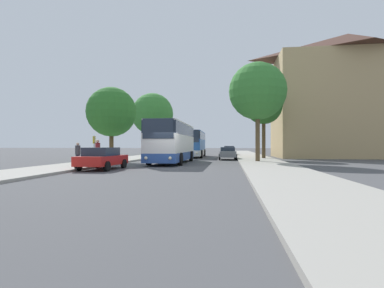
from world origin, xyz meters
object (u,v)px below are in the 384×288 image
(pedestrian_waiting_far, at_px, (98,152))
(tree_left_far, at_px, (153,114))
(bus_stop_sign, at_px, (94,146))
(tree_left_near, at_px, (111,112))
(bus_front, at_px, (172,142))
(parked_car_left_curb, at_px, (102,158))
(tree_right_mid, at_px, (264,106))
(pedestrian_waiting_near, at_px, (78,154))
(parked_car_right_near, at_px, (228,153))
(bus_middle, at_px, (194,144))
(tree_right_near, at_px, (258,91))
(parked_car_right_far, at_px, (229,150))

(pedestrian_waiting_far, bearing_deg, tree_left_far, 92.04)
(bus_stop_sign, height_order, tree_left_near, tree_left_near)
(bus_front, bearing_deg, parked_car_left_curb, -111.80)
(pedestrian_waiting_far, xyz_separation_m, tree_right_mid, (13.60, 12.71, 4.88))
(parked_car_left_curb, bearing_deg, pedestrian_waiting_far, 121.95)
(pedestrian_waiting_near, distance_m, pedestrian_waiting_far, 1.49)
(parked_car_right_near, bearing_deg, bus_middle, -58.15)
(parked_car_left_curb, relative_size, tree_right_mid, 0.54)
(bus_stop_sign, relative_size, pedestrian_waiting_far, 1.20)
(bus_front, xyz_separation_m, pedestrian_waiting_far, (-4.75, -4.88, -0.79))
(bus_front, relative_size, tree_right_near, 1.22)
(bus_middle, bearing_deg, tree_left_near, -117.56)
(bus_stop_sign, relative_size, tree_left_near, 0.32)
(pedestrian_waiting_far, relative_size, tree_left_near, 0.27)
(pedestrian_waiting_far, xyz_separation_m, tree_right_near, (12.35, 6.20, 5.38))
(parked_car_right_near, xyz_separation_m, tree_left_far, (-12.12, 14.00, 5.89))
(bus_front, bearing_deg, parked_car_right_far, 76.72)
(tree_left_near, bearing_deg, bus_middle, 63.94)
(parked_car_right_near, relative_size, tree_left_near, 0.59)
(bus_middle, distance_m, bus_stop_sign, 17.52)
(bus_middle, relative_size, tree_left_near, 1.61)
(pedestrian_waiting_near, xyz_separation_m, tree_left_far, (-1.53, 26.74, 5.66))
(bus_front, relative_size, pedestrian_waiting_far, 5.89)
(tree_left_near, bearing_deg, pedestrian_waiting_far, -77.74)
(tree_left_far, bearing_deg, bus_front, -70.69)
(parked_car_right_near, bearing_deg, pedestrian_waiting_near, 48.51)
(parked_car_left_curb, distance_m, pedestrian_waiting_far, 3.34)
(bus_stop_sign, bearing_deg, parked_car_right_near, 41.12)
(parked_car_right_far, height_order, tree_right_near, tree_right_near)
(bus_front, xyz_separation_m, tree_left_near, (-5.97, 0.70, 2.83))
(bus_middle, xyz_separation_m, pedestrian_waiting_far, (-5.08, -18.44, -0.73))
(bus_front, xyz_separation_m, parked_car_right_far, (5.03, 21.24, -1.11))
(tree_right_near, bearing_deg, tree_right_mid, 79.10)
(tree_left_far, relative_size, tree_right_near, 1.10)
(bus_middle, bearing_deg, parked_car_right_near, -57.90)
(tree_left_far, height_order, tree_right_near, tree_left_far)
(parked_car_left_curb, bearing_deg, tree_right_near, 42.75)
(parked_car_right_far, relative_size, tree_left_near, 0.68)
(bus_stop_sign, xyz_separation_m, pedestrian_waiting_near, (0.30, -3.24, -0.57))
(parked_car_right_near, xyz_separation_m, parked_car_right_far, (0.18, 14.49, 0.04))
(parked_car_right_far, xyz_separation_m, pedestrian_waiting_near, (-10.78, -27.23, 0.20))
(parked_car_right_near, relative_size, parked_car_right_far, 0.87)
(bus_stop_sign, bearing_deg, bus_middle, 68.68)
(bus_front, distance_m, tree_right_mid, 12.50)
(bus_front, distance_m, pedestrian_waiting_far, 6.86)
(bus_front, distance_m, tree_left_far, 22.50)
(bus_front, relative_size, bus_stop_sign, 4.90)
(tree_left_near, xyz_separation_m, tree_left_far, (-1.31, 20.06, 1.91))
(bus_front, xyz_separation_m, pedestrian_waiting_near, (-5.75, -5.99, -0.91))
(bus_middle, bearing_deg, parked_car_right_far, 57.00)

